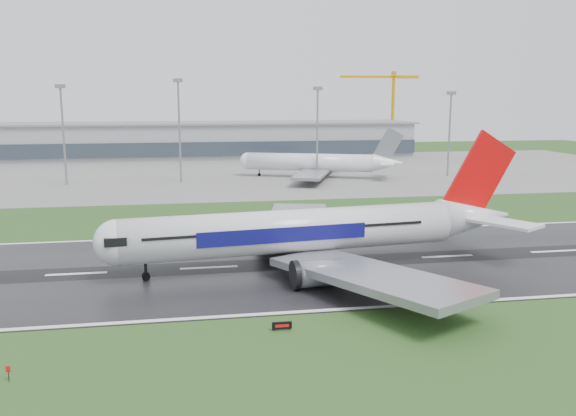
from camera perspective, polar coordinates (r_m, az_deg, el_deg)
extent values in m
plane|color=#214318|center=(95.99, -19.72, -6.04)|extent=(520.00, 520.00, 0.00)
cube|color=black|center=(95.97, -19.72, -6.01)|extent=(400.00, 45.00, 0.10)
cube|color=slate|center=(217.99, -14.21, 3.24)|extent=(400.00, 130.00, 0.08)
cube|color=gray|center=(276.90, -13.36, 6.30)|extent=(240.00, 36.00, 15.00)
cylinder|color=gray|center=(194.61, -20.81, 6.39)|extent=(0.64, 0.64, 29.43)
cylinder|color=gray|center=(191.04, -10.41, 7.12)|extent=(0.64, 0.64, 31.36)
cylinder|color=gray|center=(195.79, 2.84, 7.01)|extent=(0.64, 0.64, 29.03)
cylinder|color=gray|center=(210.77, 15.28, 6.71)|extent=(0.64, 0.64, 27.62)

